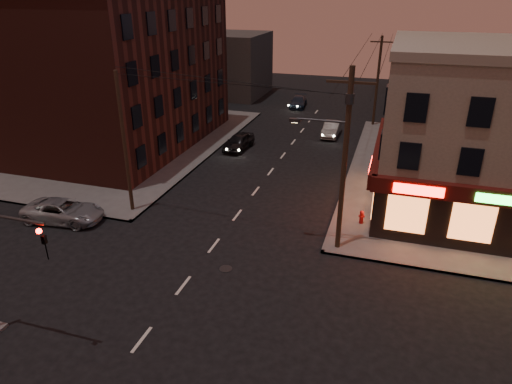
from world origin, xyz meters
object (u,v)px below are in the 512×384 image
at_px(sedan_mid, 331,129).
at_px(fire_hydrant, 362,216).
at_px(sedan_far, 298,102).
at_px(suv_cross, 63,211).
at_px(sedan_near, 239,142).

xyz_separation_m(sedan_mid, fire_hydrant, (4.68, -18.03, -0.09)).
height_order(sedan_mid, sedan_far, sedan_mid).
relative_size(suv_cross, sedan_near, 1.18).
xyz_separation_m(sedan_near, fire_hydrant, (12.07, -11.41, -0.11)).
relative_size(suv_cross, fire_hydrant, 5.89).
distance_m(sedan_mid, fire_hydrant, 18.62).
xyz_separation_m(suv_cross, sedan_near, (5.91, 16.44, 0.03)).
distance_m(suv_cross, sedan_near, 17.47).
relative_size(sedan_near, sedan_far, 0.97).
bearing_deg(suv_cross, fire_hydrant, -80.54).
height_order(suv_cross, fire_hydrant, suv_cross).
height_order(sedan_near, fire_hydrant, sedan_near).
relative_size(sedan_mid, fire_hydrant, 5.00).
bearing_deg(sedan_far, suv_cross, -107.71).
distance_m(suv_cross, sedan_mid, 26.63).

